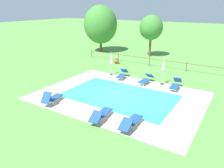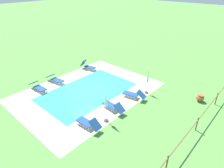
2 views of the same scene
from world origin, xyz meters
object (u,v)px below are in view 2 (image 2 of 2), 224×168
(sun_lounger_north_near_steps, at_px, (134,94))
(patio_umbrella_closed_row_mid_west, at_px, (148,78))
(terracotta_urn_near_fence, at_px, (200,98))
(sun_lounger_south_near_corner, at_px, (88,123))
(sun_lounger_north_far, at_px, (113,106))
(sun_lounger_north_mid, at_px, (55,79))
(sun_lounger_north_end, at_px, (88,66))
(patio_umbrella_closed_row_west, at_px, (106,102))
(sun_lounger_south_far, at_px, (38,87))

(sun_lounger_north_near_steps, xyz_separation_m, patio_umbrella_closed_row_mid_west, (-1.44, 0.37, 1.12))
(sun_lounger_north_near_steps, distance_m, terracotta_urn_near_fence, 5.46)
(patio_umbrella_closed_row_mid_west, height_order, terracotta_urn_near_fence, patio_umbrella_closed_row_mid_west)
(sun_lounger_north_near_steps, distance_m, sun_lounger_south_near_corner, 5.05)
(sun_lounger_north_far, relative_size, patio_umbrella_closed_row_mid_west, 0.86)
(sun_lounger_north_far, bearing_deg, sun_lounger_north_mid, -87.45)
(sun_lounger_north_mid, bearing_deg, patio_umbrella_closed_row_mid_west, 118.65)
(sun_lounger_north_mid, xyz_separation_m, sun_lounger_north_far, (-0.32, 7.23, 0.01))
(sun_lounger_north_mid, xyz_separation_m, sun_lounger_north_end, (-4.20, 0.05, 0.04))
(sun_lounger_north_near_steps, bearing_deg, patio_umbrella_closed_row_west, 5.82)
(sun_lounger_north_end, height_order, patio_umbrella_closed_row_west, patio_umbrella_closed_row_west)
(sun_lounger_north_near_steps, xyz_separation_m, terracotta_urn_near_fence, (-3.27, 4.37, -0.04))
(sun_lounger_north_far, relative_size, sun_lounger_south_far, 0.99)
(sun_lounger_north_mid, distance_m, sun_lounger_north_far, 7.23)
(sun_lounger_south_near_corner, bearing_deg, terracotta_urn_near_fence, 151.83)
(sun_lounger_north_near_steps, bearing_deg, sun_lounger_south_near_corner, -0.95)
(sun_lounger_north_far, relative_size, terracotta_urn_near_fence, 3.25)
(sun_lounger_north_near_steps, relative_size, patio_umbrella_closed_row_mid_west, 0.87)
(sun_lounger_north_near_steps, relative_size, sun_lounger_north_end, 1.09)
(sun_lounger_north_far, xyz_separation_m, patio_umbrella_closed_row_mid_west, (-3.91, 0.51, 1.13))
(sun_lounger_south_near_corner, relative_size, terracotta_urn_near_fence, 3.17)
(sun_lounger_north_near_steps, relative_size, sun_lounger_south_near_corner, 1.04)
(sun_lounger_north_near_steps, height_order, patio_umbrella_closed_row_west, patio_umbrella_closed_row_west)
(sun_lounger_north_near_steps, bearing_deg, sun_lounger_south_far, -56.86)
(sun_lounger_north_near_steps, bearing_deg, sun_lounger_north_end, -100.98)
(sun_lounger_north_mid, distance_m, sun_lounger_south_near_corner, 7.63)
(sun_lounger_north_near_steps, relative_size, sun_lounger_south_far, 1.00)
(sun_lounger_south_near_corner, xyz_separation_m, sun_lounger_south_far, (-0.35, -7.12, -0.02))
(sun_lounger_north_near_steps, height_order, sun_lounger_north_end, sun_lounger_north_end)
(patio_umbrella_closed_row_west, xyz_separation_m, patio_umbrella_closed_row_mid_west, (-5.21, -0.01, -0.14))
(sun_lounger_north_end, bearing_deg, patio_umbrella_closed_row_west, 56.07)
(sun_lounger_north_near_steps, height_order, sun_lounger_south_near_corner, sun_lounger_south_near_corner)
(sun_lounger_north_far, distance_m, terracotta_urn_near_fence, 7.30)
(sun_lounger_south_far, bearing_deg, sun_lounger_south_near_corner, 87.20)
(sun_lounger_north_end, height_order, sun_lounger_south_near_corner, sun_lounger_north_end)
(sun_lounger_south_near_corner, bearing_deg, patio_umbrella_closed_row_mid_west, 176.01)
(sun_lounger_north_end, relative_size, sun_lounger_south_near_corner, 0.95)
(sun_lounger_south_far, bearing_deg, sun_lounger_north_end, -178.91)
(sun_lounger_north_near_steps, bearing_deg, terracotta_urn_near_fence, 126.79)
(terracotta_urn_near_fence, bearing_deg, sun_lounger_north_end, -81.00)
(sun_lounger_north_near_steps, distance_m, patio_umbrella_closed_row_mid_west, 1.87)
(terracotta_urn_near_fence, bearing_deg, patio_umbrella_closed_row_west, -29.57)
(sun_lounger_north_mid, distance_m, sun_lounger_north_end, 4.20)
(patio_umbrella_closed_row_mid_west, bearing_deg, sun_lounger_north_mid, -61.35)
(sun_lounger_north_far, relative_size, sun_lounger_north_end, 1.08)
(sun_lounger_north_far, xyz_separation_m, terracotta_urn_near_fence, (-5.73, 4.52, -0.03))
(sun_lounger_north_near_steps, distance_m, sun_lounger_north_far, 2.47)
(sun_lounger_north_far, height_order, sun_lounger_south_near_corner, sun_lounger_south_near_corner)
(sun_lounger_north_end, bearing_deg, sun_lounger_south_near_corner, 48.20)
(sun_lounger_north_far, relative_size, patio_umbrella_closed_row_west, 0.82)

